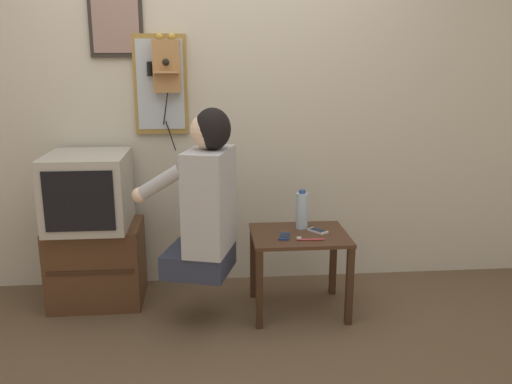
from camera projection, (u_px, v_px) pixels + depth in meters
name	position (u px, v px, depth m)	size (l,w,h in m)	color
ground_plane	(219.00, 349.00, 2.94)	(14.00, 14.00, 0.00)	brown
wall_back	(212.00, 98.00, 3.58)	(6.80, 0.05, 2.55)	beige
side_table	(299.00, 248.00, 3.30)	(0.58, 0.47, 0.50)	#422819
person	(205.00, 198.00, 3.07)	(0.59, 0.52, 0.96)	#2D3347
tv_stand	(97.00, 263.00, 3.46)	(0.57, 0.43, 0.52)	#51331E
television	(88.00, 190.00, 3.33)	(0.48, 0.52, 0.45)	#ADA89E
wall_phone_antique	(167.00, 66.00, 3.42)	(0.21, 0.19, 0.74)	#AD7A47
framed_picture	(116.00, 23.00, 3.37)	(0.33, 0.03, 0.43)	#2D2823
wall_mirror	(161.00, 85.00, 3.49)	(0.34, 0.04, 0.63)	olive
cell_phone_held	(284.00, 236.00, 3.21)	(0.09, 0.13, 0.01)	navy
cell_phone_spare	(318.00, 231.00, 3.31)	(0.12, 0.14, 0.01)	silver
water_bottle	(302.00, 210.00, 3.35)	(0.08, 0.08, 0.25)	#ADC6DB
toothbrush	(308.00, 239.00, 3.15)	(0.16, 0.02, 0.02)	#D83F4C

